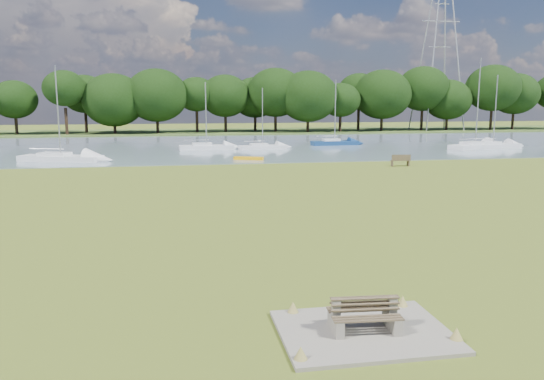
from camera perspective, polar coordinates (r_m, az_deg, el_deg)
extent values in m
plane|color=olive|center=(26.84, -0.41, -2.75)|extent=(220.00, 220.00, 0.00)
cube|color=slate|center=(68.23, -6.45, 4.71)|extent=(220.00, 40.00, 0.10)
cube|color=#4C6626|center=(98.11, -7.63, 6.16)|extent=(220.00, 20.00, 0.40)
cube|color=gray|center=(13.87, 9.83, -14.77)|extent=(4.20, 3.20, 0.10)
cube|color=gray|center=(13.60, 6.87, -14.01)|extent=(0.28, 1.02, 0.42)
cube|color=gray|center=(13.45, 6.90, -12.52)|extent=(0.22, 0.19, 0.53)
cube|color=gray|center=(13.97, 12.78, -13.53)|extent=(0.28, 1.02, 0.42)
cube|color=gray|center=(13.83, 12.83, -12.07)|extent=(0.22, 0.19, 0.53)
cube|color=brown|center=(13.40, 10.27, -13.44)|extent=(1.74, 0.51, 0.04)
cube|color=brown|center=(13.51, 10.02, -11.94)|extent=(1.72, 0.25, 0.42)
cube|color=brown|center=(13.96, 9.53, -12.46)|extent=(1.74, 0.51, 0.04)
cube|color=brown|center=(13.65, 9.84, -11.71)|extent=(1.72, 0.25, 0.42)
cube|color=brown|center=(48.04, 12.79, 2.81)|extent=(0.13, 0.52, 0.52)
cube|color=brown|center=(48.52, 14.45, 2.81)|extent=(0.13, 0.52, 0.52)
cube|color=brown|center=(48.25, 13.63, 3.12)|extent=(1.74, 0.65, 0.06)
cube|color=brown|center=(48.01, 13.73, 3.41)|extent=(1.70, 0.20, 0.51)
cube|color=#FDAC08|center=(51.68, -2.53, 3.43)|extent=(2.93, 1.69, 0.29)
cylinder|color=#A7A7A8|center=(104.94, 17.00, 14.67)|extent=(0.26, 0.26, 31.12)
cylinder|color=#A7A7A8|center=(107.30, 19.47, 14.43)|extent=(0.26, 0.26, 31.12)
cylinder|color=#A7A7A8|center=(109.46, 15.76, 14.50)|extent=(0.26, 0.26, 31.12)
cylinder|color=#A7A7A8|center=(111.71, 18.16, 14.28)|extent=(0.26, 0.26, 31.12)
cube|color=#A7A7A8|center=(108.85, 17.73, 16.92)|extent=(7.57, 0.16, 0.16)
cylinder|color=black|center=(97.32, -25.59, 6.51)|extent=(0.53, 0.53, 3.76)
ellipsoid|color=black|center=(97.26, -25.79, 9.21)|extent=(9.60, 9.60, 8.16)
cylinder|color=black|center=(95.72, -21.53, 6.84)|extent=(0.53, 0.53, 4.07)
ellipsoid|color=black|center=(95.66, -21.71, 9.81)|extent=(7.46, 7.46, 6.34)
cylinder|color=black|center=(94.61, -17.35, 7.14)|extent=(0.53, 0.53, 4.38)
ellipsoid|color=black|center=(94.57, -17.51, 10.37)|extent=(8.53, 8.53, 7.25)
cylinder|color=black|center=(94.03, -13.07, 7.03)|extent=(0.53, 0.53, 3.45)
ellipsoid|color=black|center=(93.95, -13.17, 9.60)|extent=(9.60, 9.60, 8.16)
cylinder|color=black|center=(93.94, -8.77, 7.26)|extent=(0.53, 0.53, 3.76)
ellipsoid|color=black|center=(93.88, -8.84, 10.06)|extent=(7.46, 7.46, 6.34)
cylinder|color=black|center=(94.38, -4.49, 7.44)|extent=(0.53, 0.53, 4.07)
ellipsoid|color=black|center=(94.33, -4.53, 10.46)|extent=(8.53, 8.53, 7.25)
cylinder|color=black|center=(95.33, -0.26, 7.58)|extent=(0.53, 0.53, 4.38)
ellipsoid|color=black|center=(95.29, -0.26, 10.80)|extent=(9.60, 9.60, 8.16)
cylinder|color=black|center=(96.80, 3.86, 7.32)|extent=(0.53, 0.53, 3.45)
ellipsoid|color=black|center=(96.73, 3.89, 9.82)|extent=(7.46, 7.46, 6.34)
cylinder|color=black|center=(98.73, 7.84, 7.39)|extent=(0.53, 0.53, 3.76)
ellipsoid|color=black|center=(98.66, 7.90, 10.05)|extent=(8.53, 8.53, 7.25)
cylinder|color=black|center=(101.10, 11.65, 7.42)|extent=(0.53, 0.53, 4.07)
ellipsoid|color=black|center=(101.05, 11.74, 10.23)|extent=(9.60, 9.60, 8.16)
cylinder|color=black|center=(103.89, 15.27, 7.42)|extent=(0.53, 0.53, 4.38)
ellipsoid|color=black|center=(103.86, 15.40, 10.36)|extent=(7.46, 7.46, 6.34)
cylinder|color=black|center=(107.09, 18.67, 7.06)|extent=(0.53, 0.53, 3.45)
ellipsoid|color=black|center=(107.02, 18.79, 9.32)|extent=(8.53, 8.53, 7.25)
cylinder|color=black|center=(110.62, 21.87, 7.02)|extent=(0.53, 0.53, 3.76)
ellipsoid|color=black|center=(110.56, 22.02, 9.40)|extent=(9.60, 9.60, 8.16)
cylinder|color=black|center=(114.47, 24.87, 6.96)|extent=(0.53, 0.53, 4.07)
ellipsoid|color=black|center=(114.42, 25.05, 9.45)|extent=(7.46, 7.46, 6.34)
cube|color=silver|center=(68.21, 21.03, 4.51)|extent=(7.92, 5.19, 0.78)
cube|color=silver|center=(67.67, 20.76, 4.89)|extent=(3.17, 2.67, 0.50)
cylinder|color=#A5A8AD|center=(68.01, 21.29, 8.88)|extent=(0.13, 0.13, 10.09)
cube|color=navy|center=(69.35, 6.75, 5.14)|extent=(6.17, 2.07, 0.75)
cube|color=silver|center=(69.15, 6.38, 5.51)|extent=(2.20, 1.46, 0.48)
cylinder|color=#A5A8AD|center=(69.16, 6.82, 8.48)|extent=(0.13, 0.13, 7.77)
cube|color=silver|center=(54.59, -21.76, 3.31)|extent=(8.14, 4.65, 0.72)
cube|color=silver|center=(54.87, -22.36, 3.76)|extent=(3.16, 2.53, 0.46)
cylinder|color=#A5A8AD|center=(54.33, -22.05, 7.88)|extent=(0.12, 0.12, 8.41)
cube|color=silver|center=(69.64, 22.68, 4.48)|extent=(7.09, 2.76, 0.75)
cube|color=silver|center=(69.26, 22.35, 4.86)|extent=(2.58, 1.80, 0.48)
cylinder|color=#A5A8AD|center=(69.45, 22.90, 7.96)|extent=(0.13, 0.13, 8.15)
cube|color=silver|center=(63.05, -7.05, 4.68)|extent=(6.40, 2.04, 0.72)
cube|color=silver|center=(62.97, -7.52, 5.06)|extent=(2.27, 1.49, 0.46)
cylinder|color=#A5A8AD|center=(62.84, -7.12, 8.12)|extent=(0.12, 0.12, 7.27)
cube|color=silver|center=(63.19, -1.02, 4.71)|extent=(5.79, 2.48, 0.61)
cube|color=silver|center=(63.02, -1.41, 5.03)|extent=(2.14, 1.54, 0.39)
cylinder|color=#A5A8AD|center=(62.99, -1.03, 7.88)|extent=(0.11, 0.11, 6.72)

